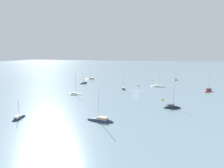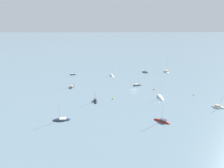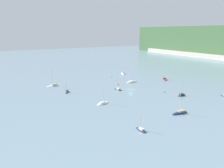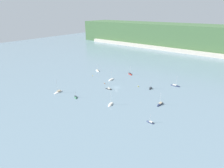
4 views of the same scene
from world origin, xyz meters
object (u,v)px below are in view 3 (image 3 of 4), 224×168
Objects in this scene: sailboat_6 at (165,80)px; mooring_buoy_0 at (164,91)px; sailboat_0 at (118,90)px; sailboat_10 at (103,104)px; mooring_buoy_2 at (118,84)px; sailboat_1 at (141,130)px; sailboat_8 at (53,86)px; sailboat_9 at (180,113)px; sailboat_4 at (132,82)px; sailboat_2 at (67,92)px; sailboat_7 at (182,95)px; sailboat_3 at (123,74)px; mooring_buoy_1 at (111,77)px.

sailboat_6 is 12.98× the size of mooring_buoy_0.
sailboat_0 is 0.77× the size of sailboat_10.
sailboat_1 is at bearing -26.20° from mooring_buoy_2.
sailboat_8 is 1.15× the size of sailboat_9.
sailboat_10 is at bearing -146.39° from sailboat_4.
sailboat_0 reaches higher than sailboat_2.
sailboat_10 is (-25.91, -20.02, -0.00)m from sailboat_9.
sailboat_7 is at bearing 22.66° from mooring_buoy_2.
sailboat_6 is at bearing 134.75° from mooring_buoy_0.
sailboat_7 is (25.76, 21.28, -0.02)m from sailboat_0.
sailboat_8 is at bearing 121.96° from sailboat_7.
sailboat_3 is at bearing 63.84° from sailboat_4.
sailboat_8 is at bearing -84.92° from mooring_buoy_1.
sailboat_0 is at bearing -50.56° from sailboat_6.
sailboat_9 is at bearing -150.91° from sailboat_7.
sailboat_6 reaches higher than mooring_buoy_1.
sailboat_9 is (47.39, -38.43, -0.01)m from sailboat_6.
sailboat_9 is 12.73× the size of mooring_buoy_0.
sailboat_10 is at bearing 124.78° from sailboat_0.
mooring_buoy_2 is (-35.32, -14.75, 0.24)m from sailboat_7.
sailboat_10 reaches higher than sailboat_2.
sailboat_4 is (-10.63, 17.19, -0.08)m from sailboat_0.
sailboat_3 is at bearing 141.89° from mooring_buoy_2.
mooring_buoy_1 is at bearing -31.50° from sailboat_0.
mooring_buoy_2 is at bearing 101.79° from sailboat_7.
sailboat_8 is (10.20, -55.99, 0.04)m from sailboat_3.
sailboat_6 is at bearing 155.29° from sailboat_8.
mooring_buoy_2 is at bearing 31.04° from sailboat_10.
sailboat_6 is (4.66, 65.72, 0.06)m from sailboat_2.
sailboat_4 reaches higher than sailboat_1.
sailboat_10 reaches higher than sailboat_6.
sailboat_3 reaches higher than sailboat_7.
sailboat_10 is at bearing -48.86° from sailboat_9.
mooring_buoy_2 is at bearing -91.92° from sailboat_9.
sailboat_8 is (-17.23, -2.09, 0.08)m from sailboat_2.
sailboat_6 is (-51.36, 60.99, 0.03)m from sailboat_1.
sailboat_0 is at bearing -23.76° from sailboat_1.
sailboat_7 is 0.78× the size of sailboat_10.
sailboat_9 reaches higher than mooring_buoy_1.
sailboat_2 is 9.97× the size of mooring_buoy_2.
sailboat_4 is 0.98× the size of sailboat_9.
sailboat_1 is at bearing 36.50° from sailboat_2.
sailboat_0 is 1.04× the size of sailboat_2.
sailboat_2 reaches higher than mooring_buoy_2.
sailboat_9 reaches higher than sailboat_0.
sailboat_1 is at bearing 13.41° from sailboat_9.
sailboat_9 is at bearing 106.16° from sailboat_8.
mooring_buoy_0 is at bearing -14.90° from sailboat_10.
sailboat_8 is at bearing 87.13° from sailboat_10.
sailboat_4 is 1.25× the size of sailboat_7.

